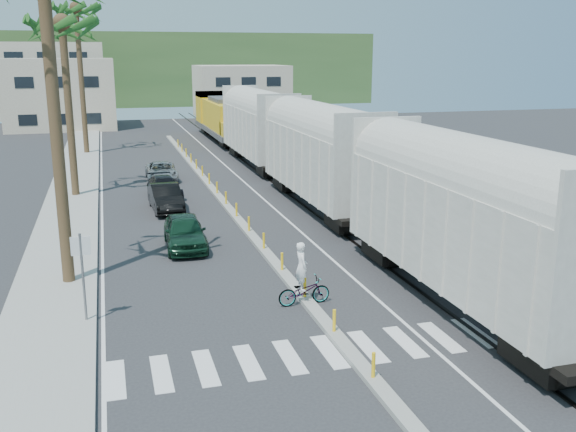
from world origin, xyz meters
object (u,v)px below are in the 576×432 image
(street_sign, at_px, (82,265))
(car_lead, at_px, (185,232))
(cyclist, at_px, (303,285))
(car_second, at_px, (166,198))

(street_sign, xyz_separation_m, car_lead, (4.07, 7.55, -1.23))
(street_sign, xyz_separation_m, cyclist, (7.15, -0.32, -1.25))
(car_lead, distance_m, cyclist, 8.44)
(car_lead, xyz_separation_m, cyclist, (3.07, -7.86, -0.02))
(street_sign, distance_m, cyclist, 7.26)
(car_lead, relative_size, cyclist, 1.96)
(street_sign, height_order, car_second, street_sign)
(car_lead, bearing_deg, car_second, 93.14)
(car_second, xyz_separation_m, cyclist, (3.22, -15.25, -0.00))
(street_sign, distance_m, car_second, 15.49)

